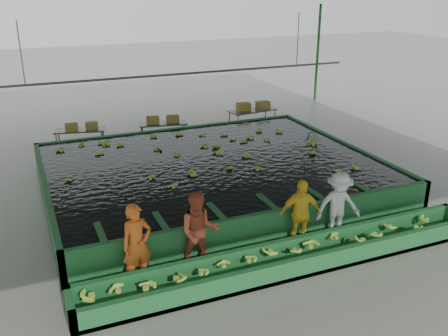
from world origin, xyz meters
name	(u,v)px	position (x,y,z in m)	size (l,w,h in m)	color
ground	(231,206)	(0.00, 0.00, 0.00)	(80.00, 80.00, 0.00)	gray
shed_roof	(232,28)	(0.00, 0.00, 5.00)	(20.00, 22.00, 0.04)	gray
shed_posts	(231,123)	(0.00, 0.00, 2.50)	(20.00, 22.00, 5.00)	#185120
flotation_tank	(212,174)	(0.00, 1.50, 0.45)	(10.00, 8.00, 0.90)	#1B5A28
tank_water	(211,162)	(0.00, 1.50, 0.85)	(9.70, 7.70, 0.00)	black
sorting_trough	(294,258)	(0.00, -3.60, 0.25)	(10.00, 1.00, 0.50)	#1B5A28
cableway_rail	(175,74)	(0.00, 5.00, 3.00)	(0.08, 0.08, 14.00)	#59605B
rail_hanger_left	(21,53)	(-5.00, 5.00, 4.00)	(0.04, 0.04, 2.00)	#59605B
rail_hanger_right	(298,39)	(5.00, 5.00, 4.00)	(0.04, 0.04, 2.00)	#59605B
worker_a	(137,245)	(-3.39, -2.80, 0.91)	(0.67, 0.44, 1.83)	#D05C1C
worker_b	(199,232)	(-1.99, -2.80, 0.93)	(0.91, 0.71, 1.87)	#A7482D
worker_c	(300,214)	(0.59, -2.80, 0.88)	(1.03, 0.43, 1.76)	yellow
worker_d	(338,206)	(1.69, -2.80, 0.89)	(1.15, 0.66, 1.78)	silver
packing_table_left	(81,140)	(-3.28, 6.85, 0.42)	(1.85, 0.74, 0.84)	#59605B
packing_table_mid	(163,133)	(-0.10, 6.48, 0.43)	(1.87, 0.75, 0.85)	#59605B
packing_table_right	(252,120)	(3.95, 6.70, 0.47)	(2.06, 0.83, 0.94)	#59605B
box_stack_left	(82,130)	(-3.20, 6.76, 0.84)	(1.20, 0.33, 0.26)	olive
box_stack_mid	(163,123)	(-0.11, 6.45, 0.85)	(1.28, 0.35, 0.28)	olive
box_stack_right	(253,109)	(3.98, 6.69, 0.94)	(1.46, 0.40, 0.31)	olive
floating_bananas	(202,154)	(0.00, 2.30, 0.85)	(8.54, 5.82, 0.12)	#90C339
trough_bananas	(295,252)	(0.00, -3.60, 0.40)	(8.65, 0.58, 0.12)	#90C339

